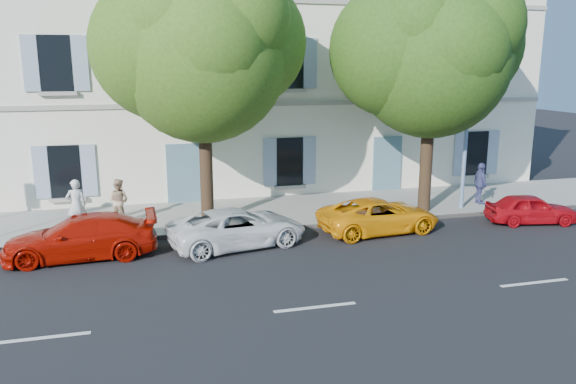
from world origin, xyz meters
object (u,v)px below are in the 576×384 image
object	(u,v)px
tree_right	(432,60)
car_white_coupe	(238,227)
tree_left	(203,57)
street_lamp	(471,98)
car_red_coupe	(81,237)
car_yellow_supercar	(379,215)
car_red_hatchback	(531,209)
pedestrian_b	(119,201)
pedestrian_c	(480,183)
pedestrian_a	(76,205)

from	to	relation	value
tree_right	car_white_coupe	bearing A→B (deg)	-165.11
tree_left	street_lamp	xyz separation A→B (m)	(9.72, -0.52, -1.44)
car_red_coupe	car_yellow_supercar	size ratio (longest dim) A/B	1.05
car_yellow_supercar	car_red_hatchback	bearing A→B (deg)	-99.39
car_yellow_supercar	pedestrian_b	size ratio (longest dim) A/B	2.64
car_yellow_supercar	car_red_hatchback	world-z (taller)	car_yellow_supercar
street_lamp	tree_left	bearing A→B (deg)	176.92
car_red_coupe	car_white_coupe	distance (m)	4.64
car_red_coupe	pedestrian_b	size ratio (longest dim) A/B	2.78
car_white_coupe	car_red_hatchback	distance (m)	10.56
car_red_coupe	tree_left	world-z (taller)	tree_left
car_red_hatchback	pedestrian_b	distance (m)	14.58
car_white_coupe	car_yellow_supercar	world-z (taller)	car_white_coupe
car_red_hatchback	street_lamp	bearing A→B (deg)	49.77
tree_right	pedestrian_c	bearing A→B (deg)	8.56
car_red_coupe	tree_left	distance (m)	6.89
car_white_coupe	car_yellow_supercar	bearing A→B (deg)	-98.63
car_white_coupe	car_yellow_supercar	xyz separation A→B (m)	(4.87, 0.28, -0.02)
tree_right	pedestrian_b	distance (m)	12.15
pedestrian_a	pedestrian_b	world-z (taller)	pedestrian_a
tree_right	street_lamp	xyz separation A→B (m)	(1.59, -0.16, -1.37)
car_yellow_supercar	pedestrian_c	size ratio (longest dim) A/B	2.52
tree_right	pedestrian_b	xyz separation A→B (m)	(-11.11, 1.15, -4.79)
car_yellow_supercar	pedestrian_b	bearing A→B (deg)	65.92
car_yellow_supercar	car_red_coupe	bearing A→B (deg)	85.58
pedestrian_b	pedestrian_c	size ratio (longest dim) A/B	0.95
car_yellow_supercar	car_red_hatchback	distance (m)	5.70
car_red_coupe	car_white_coupe	world-z (taller)	car_red_coupe
street_lamp	car_red_coupe	bearing A→B (deg)	-172.78
car_red_hatchback	pedestrian_a	world-z (taller)	pedestrian_a
tree_left	pedestrian_c	size ratio (longest dim) A/B	5.33
pedestrian_c	pedestrian_b	bearing A→B (deg)	94.03
car_red_hatchback	tree_left	world-z (taller)	tree_left
street_lamp	pedestrian_c	bearing A→B (deg)	28.04
pedestrian_a	street_lamp	bearing A→B (deg)	170.36
tree_left	tree_right	size ratio (longest dim) A/B	1.01
car_yellow_supercar	pedestrian_b	world-z (taller)	pedestrian_b
street_lamp	pedestrian_c	xyz separation A→B (m)	(1.05, 0.56, -3.38)
tree_left	tree_right	distance (m)	8.13
car_red_coupe	car_yellow_supercar	distance (m)	9.51
car_red_coupe	street_lamp	bearing A→B (deg)	95.90
car_yellow_supercar	pedestrian_c	bearing A→B (deg)	-73.75
car_white_coupe	tree_right	distance (m)	9.26
pedestrian_b	street_lamp	bearing A→B (deg)	-155.67
car_red_coupe	car_red_hatchback	world-z (taller)	car_red_coupe
car_red_hatchback	street_lamp	world-z (taller)	street_lamp
tree_right	pedestrian_a	size ratio (longest dim) A/B	5.04
pedestrian_b	pedestrian_a	bearing A→B (deg)	51.83
tree_left	street_lamp	bearing A→B (deg)	-3.08
car_red_hatchback	pedestrian_b	world-z (taller)	pedestrian_b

